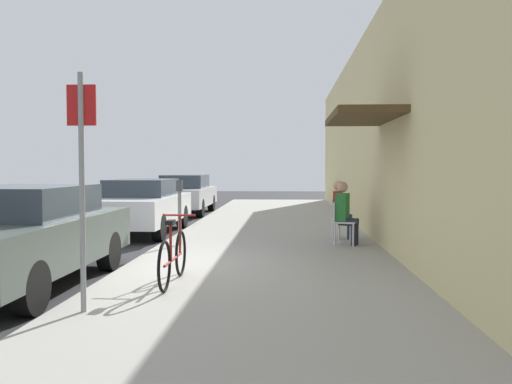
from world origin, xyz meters
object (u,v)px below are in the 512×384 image
parking_meter (180,207)px  cafe_chair_1 (338,216)px  parked_car_0 (22,235)px  cafe_chair_0 (342,220)px  seated_patron_0 (345,211)px  parked_car_2 (185,194)px  seated_patron_1 (341,207)px  bicycle_0 (173,257)px  parked_car_1 (141,205)px  street_sign (82,173)px

parking_meter → cafe_chair_1: (3.30, 1.19, -0.26)m
parked_car_0 → cafe_chair_0: bearing=37.5°
parked_car_0 → seated_patron_0: bearing=37.0°
parked_car_2 → seated_patron_1: (4.91, -7.50, 0.08)m
parking_meter → bicycle_0: (0.63, -3.59, -0.41)m
parked_car_0 → bicycle_0: bearing=-3.7°
parked_car_1 → bicycle_0: 6.74m
parked_car_1 → street_sign: 8.04m
cafe_chair_0 → parked_car_0: bearing=-142.5°
parked_car_0 → seated_patron_1: (4.91, 4.63, 0.07)m
parking_meter → street_sign: street_sign is taller
cafe_chair_0 → seated_patron_1: (0.06, 0.91, 0.19)m
bicycle_0 → seated_patron_0: size_ratio=1.33×
bicycle_0 → parked_car_1: bearing=108.9°
parked_car_0 → seated_patron_1: parked_car_0 is taller
bicycle_0 → cafe_chair_0: size_ratio=1.97×
bicycle_0 → seated_patron_0: 4.73m
seated_patron_0 → cafe_chair_1: (-0.06, 0.93, -0.19)m
parked_car_2 → seated_patron_0: (4.91, -8.42, 0.08)m
parked_car_2 → street_sign: street_sign is taller
parking_meter → seated_patron_0: 3.37m
seated_patron_0 → cafe_chair_0: bearing=160.7°
parking_meter → parked_car_1: bearing=119.1°
seated_patron_1 → parked_car_2: bearing=123.2°
parked_car_2 → parking_meter: bearing=-79.9°
parking_meter → cafe_chair_1: parking_meter is taller
parked_car_0 → cafe_chair_0: size_ratio=5.06×
parked_car_0 → parking_meter: (1.55, 3.45, 0.14)m
parked_car_0 → street_sign: bearing=-47.1°
parked_car_0 → parked_car_2: size_ratio=1.00×
parked_car_0 → parked_car_1: 6.23m
parked_car_1 → cafe_chair_0: 5.46m
parked_car_0 → seated_patron_0: (4.91, 3.70, 0.07)m
cafe_chair_1 → seated_patron_1: bearing=-5.1°
parked_car_2 → bicycle_0: 12.46m
parked_car_1 → seated_patron_1: seated_patron_1 is taller
parking_meter → cafe_chair_0: size_ratio=1.52×
parking_meter → parked_car_2: bearing=100.1°
seated_patron_0 → street_sign: bearing=-122.7°
parking_meter → seated_patron_0: bearing=4.4°
parked_car_1 → seated_patron_0: size_ratio=3.41×
parking_meter → seated_patron_1: size_ratio=1.02×
parked_car_0 → cafe_chair_0: 6.12m
parked_car_0 → bicycle_0: 2.20m
bicycle_0 → seated_patron_1: size_ratio=1.33×
seated_patron_0 → parked_car_0: bearing=-143.0°
seated_patron_0 → seated_patron_1: size_ratio=1.00×
street_sign → cafe_chair_1: bearing=61.8°
parked_car_1 → seated_patron_0: 5.52m
bicycle_0 → seated_patron_1: seated_patron_1 is taller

